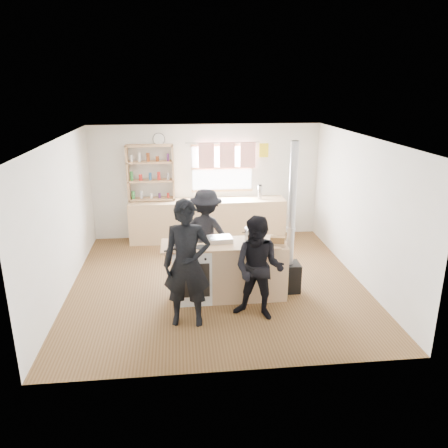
% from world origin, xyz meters
% --- Properties ---
extents(ground, '(5.00, 5.00, 0.01)m').
position_xyz_m(ground, '(0.00, 0.00, -0.01)').
color(ground, brown).
rests_on(ground, ground).
extents(back_counter, '(3.40, 0.55, 0.90)m').
position_xyz_m(back_counter, '(0.00, 2.22, 0.45)').
color(back_counter, '#D7B282').
rests_on(back_counter, ground).
extents(shelving_unit, '(1.00, 0.28, 1.20)m').
position_xyz_m(shelving_unit, '(-1.20, 2.34, 1.51)').
color(shelving_unit, tan).
rests_on(shelving_unit, back_counter).
extents(thermos, '(0.10, 0.10, 0.30)m').
position_xyz_m(thermos, '(1.15, 2.22, 1.05)').
color(thermos, silver).
rests_on(thermos, back_counter).
extents(cooking_island, '(1.97, 0.64, 0.93)m').
position_xyz_m(cooking_island, '(0.14, -0.55, 0.47)').
color(cooking_island, white).
rests_on(cooking_island, ground).
extents(skillet_greens, '(0.39, 0.39, 0.05)m').
position_xyz_m(skillet_greens, '(-0.57, -0.72, 0.96)').
color(skillet_greens, black).
rests_on(skillet_greens, cooking_island).
extents(roast_tray, '(0.40, 0.31, 0.08)m').
position_xyz_m(roast_tray, '(0.01, -0.48, 0.97)').
color(roast_tray, silver).
rests_on(roast_tray, cooking_island).
extents(stockpot_stove, '(0.22, 0.22, 0.18)m').
position_xyz_m(stockpot_stove, '(-0.39, -0.35, 1.01)').
color(stockpot_stove, '#B5B5B8').
rests_on(stockpot_stove, cooking_island).
extents(stockpot_counter, '(0.30, 0.30, 0.22)m').
position_xyz_m(stockpot_counter, '(0.55, -0.44, 1.03)').
color(stockpot_counter, '#B6B6B9').
rests_on(stockpot_counter, cooking_island).
extents(bread_board, '(0.32, 0.27, 0.12)m').
position_xyz_m(bread_board, '(0.89, -0.67, 0.98)').
color(bread_board, tan).
rests_on(bread_board, cooking_island).
extents(flue_heater, '(0.35, 0.35, 2.50)m').
position_xyz_m(flue_heater, '(1.16, -0.44, 0.65)').
color(flue_heater, black).
rests_on(flue_heater, ground).
extents(person_near_left, '(0.72, 0.52, 1.84)m').
position_xyz_m(person_near_left, '(-0.54, -1.30, 0.92)').
color(person_near_left, black).
rests_on(person_near_left, ground).
extents(person_near_right, '(0.94, 0.86, 1.56)m').
position_xyz_m(person_near_right, '(0.49, -1.25, 0.78)').
color(person_near_right, black).
rests_on(person_near_right, ground).
extents(person_far, '(1.17, 0.93, 1.58)m').
position_xyz_m(person_far, '(-0.15, 0.37, 0.79)').
color(person_far, black).
rests_on(person_far, ground).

